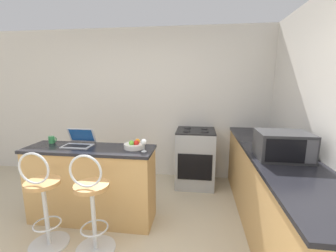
{
  "coord_description": "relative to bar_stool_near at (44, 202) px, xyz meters",
  "views": [
    {
      "loc": [
        0.83,
        -1.56,
        1.7
      ],
      "look_at": [
        0.39,
        1.79,
        1.03
      ],
      "focal_mm": 24.0,
      "sensor_mm": 36.0,
      "label": 1
    }
  ],
  "objects": [
    {
      "name": "wall_back",
      "position": [
        0.69,
        2.02,
        0.8
      ],
      "size": [
        12.0,
        0.06,
        2.6
      ],
      "color": "silver",
      "rests_on": "ground_plane"
    },
    {
      "name": "breakfast_bar",
      "position": [
        0.26,
        0.52,
        -0.03
      ],
      "size": [
        1.54,
        0.48,
        0.93
      ],
      "color": "tan",
      "rests_on": "ground_plane"
    },
    {
      "name": "counter_right",
      "position": [
        2.42,
        0.58,
        -0.03
      ],
      "size": [
        0.67,
        2.86,
        0.93
      ],
      "color": "tan",
      "rests_on": "ground_plane"
    },
    {
      "name": "bar_stool_near",
      "position": [
        0.0,
        0.0,
        0.0
      ],
      "size": [
        0.4,
        0.4,
        1.05
      ],
      "color": "silver",
      "rests_on": "ground_plane"
    },
    {
      "name": "bar_stool_far",
      "position": [
        0.52,
        0.0,
        0.0
      ],
      "size": [
        0.4,
        0.4,
        1.05
      ],
      "color": "silver",
      "rests_on": "ground_plane"
    },
    {
      "name": "laptop",
      "position": [
        0.09,
        0.6,
        0.48
      ],
      "size": [
        0.34,
        0.27,
        0.2
      ],
      "color": "#B7BABF",
      "rests_on": "breakfast_bar"
    },
    {
      "name": "microwave",
      "position": [
        2.39,
        0.41,
        0.57
      ],
      "size": [
        0.5,
        0.39,
        0.28
      ],
      "color": "#2D2D30",
      "rests_on": "counter_right"
    },
    {
      "name": "stove_range",
      "position": [
        1.5,
        1.67,
        -0.04
      ],
      "size": [
        0.62,
        0.61,
        0.94
      ],
      "color": "#9EA3A8",
      "rests_on": "ground_plane"
    },
    {
      "name": "fruit_bowl",
      "position": [
        0.8,
        0.57,
        0.47
      ],
      "size": [
        0.24,
        0.24,
        0.11
      ],
      "color": "silver",
      "rests_on": "breakfast_bar"
    },
    {
      "name": "wine_glass_short",
      "position": [
        0.94,
        0.46,
        0.53
      ],
      "size": [
        0.07,
        0.07,
        0.14
      ],
      "color": "silver",
      "rests_on": "breakfast_bar"
    },
    {
      "name": "mug_white",
      "position": [
        2.59,
        1.12,
        0.48
      ],
      "size": [
        0.1,
        0.08,
        0.09
      ],
      "color": "white",
      "rests_on": "counter_right"
    },
    {
      "name": "mug_green",
      "position": [
        -0.3,
        0.65,
        0.47
      ],
      "size": [
        0.09,
        0.07,
        0.09
      ],
      "color": "#338447",
      "rests_on": "breakfast_bar"
    }
  ]
}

